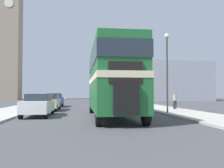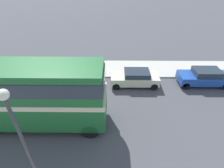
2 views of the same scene
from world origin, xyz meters
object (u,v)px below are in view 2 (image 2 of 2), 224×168
Objects in this scene: double_decker_bus at (25,92)px; car_parked_far at (204,77)px; street_lamp at (21,136)px; car_parked_mid at (135,78)px; car_parked_near at (72,77)px.

double_decker_bus is 14.43m from car_parked_far.
street_lamp reaches higher than double_decker_bus.
car_parked_mid is at bearing 123.35° from double_decker_bus.
double_decker_bus reaches higher than car_parked_near.
double_decker_bus is 5.37m from car_parked_near.
car_parked_near is 0.77× the size of street_lamp.
street_lamp is (4.38, 2.13, 1.33)m from double_decker_bus.
car_parked_near is at bearing 161.05° from double_decker_bus.
car_parked_far is 0.74× the size of street_lamp.
street_lamp reaches higher than car_parked_near.
street_lamp reaches higher than car_parked_mid.
car_parked_near is 5.65m from car_parked_mid.
car_parked_near is at bearing -89.72° from car_parked_mid.
car_parked_far is (-0.16, 11.80, 0.01)m from car_parked_near.
car_parked_far is at bearing 91.22° from car_parked_mid.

